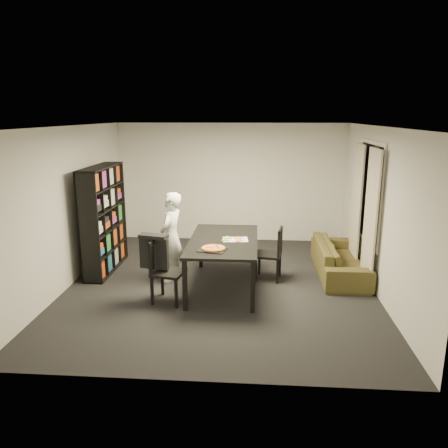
# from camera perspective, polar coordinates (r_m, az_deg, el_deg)

# --- Properties ---
(room) EXTENTS (5.01, 5.51, 2.61)m
(room) POSITION_cam_1_polar(r_m,az_deg,el_deg) (7.02, -0.49, 1.98)
(room) COLOR black
(room) RESTS_ON ground
(window_pane) EXTENTS (0.02, 1.40, 1.60)m
(window_pane) POSITION_cam_1_polar(r_m,az_deg,el_deg) (7.79, 18.48, 3.96)
(window_pane) COLOR black
(window_pane) RESTS_ON room
(window_frame) EXTENTS (0.03, 1.52, 1.72)m
(window_frame) POSITION_cam_1_polar(r_m,az_deg,el_deg) (7.79, 18.44, 3.96)
(window_frame) COLOR white
(window_frame) RESTS_ON room
(curtain_left) EXTENTS (0.03, 0.70, 2.25)m
(curtain_left) POSITION_cam_1_polar(r_m,az_deg,el_deg) (7.34, 18.58, 0.57)
(curtain_left) COLOR beige
(curtain_left) RESTS_ON room
(curtain_right) EXTENTS (0.03, 0.70, 2.25)m
(curtain_right) POSITION_cam_1_polar(r_m,az_deg,el_deg) (8.33, 16.88, 2.25)
(curtain_right) COLOR beige
(curtain_right) RESTS_ON room
(bookshelf) EXTENTS (0.35, 1.50, 1.90)m
(bookshelf) POSITION_cam_1_polar(r_m,az_deg,el_deg) (8.13, -15.43, 0.63)
(bookshelf) COLOR black
(bookshelf) RESTS_ON room
(dining_table) EXTENTS (1.09, 1.96, 0.82)m
(dining_table) POSITION_cam_1_polar(r_m,az_deg,el_deg) (7.07, -0.06, -2.61)
(dining_table) COLOR black
(dining_table) RESTS_ON room
(chair_left) EXTENTS (0.53, 0.53, 0.97)m
(chair_left) POSITION_cam_1_polar(r_m,az_deg,el_deg) (6.68, -8.02, -5.50)
(chair_left) COLOR black
(chair_left) RESTS_ON room
(chair_right) EXTENTS (0.49, 0.49, 0.92)m
(chair_right) POSITION_cam_1_polar(r_m,az_deg,el_deg) (7.52, 6.50, -3.43)
(chair_right) COLOR black
(chair_right) RESTS_ON room
(draped_jacket) EXTENTS (0.46, 0.27, 0.53)m
(draped_jacket) POSITION_cam_1_polar(r_m,az_deg,el_deg) (6.66, -9.13, -3.38)
(draped_jacket) COLOR black
(draped_jacket) RESTS_ON chair_left
(person) EXTENTS (0.48, 0.63, 1.53)m
(person) POSITION_cam_1_polar(r_m,az_deg,el_deg) (7.41, -6.88, -1.72)
(person) COLOR silver
(person) RESTS_ON room
(baking_tray) EXTENTS (0.46, 0.40, 0.01)m
(baking_tray) POSITION_cam_1_polar(r_m,az_deg,el_deg) (6.51, -1.55, -3.38)
(baking_tray) COLOR black
(baking_tray) RESTS_ON dining_table
(pepperoni_pizza) EXTENTS (0.35, 0.35, 0.03)m
(pepperoni_pizza) POSITION_cam_1_polar(r_m,az_deg,el_deg) (6.51, -1.40, -3.17)
(pepperoni_pizza) COLOR #A77330
(pepperoni_pizza) RESTS_ON dining_table
(kitchen_towel) EXTENTS (0.43, 0.34, 0.01)m
(kitchen_towel) POSITION_cam_1_polar(r_m,az_deg,el_deg) (7.03, 1.49, -2.05)
(kitchen_towel) COLOR white
(kitchen_towel) RESTS_ON dining_table
(pizza_slices) EXTENTS (0.39, 0.34, 0.01)m
(pizza_slices) POSITION_cam_1_polar(r_m,az_deg,el_deg) (7.02, 1.09, -1.97)
(pizza_slices) COLOR gold
(pizza_slices) RESTS_ON dining_table
(sofa) EXTENTS (0.77, 1.98, 0.58)m
(sofa) POSITION_cam_1_polar(r_m,az_deg,el_deg) (8.05, 14.85, -4.38)
(sofa) COLOR #43381B
(sofa) RESTS_ON room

